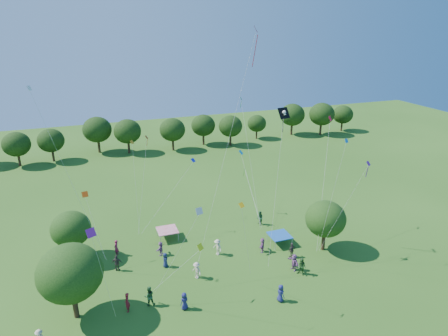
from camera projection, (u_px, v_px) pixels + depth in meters
near_tree_west at (70, 273)px, 31.34m from camera, size 5.15×5.15×6.56m
near_tree_north at (71, 229)px, 39.63m from camera, size 3.94×3.94×5.19m
near_tree_east at (326, 219)px, 41.16m from camera, size 4.19×4.19×5.52m
treeline at (138, 130)px, 72.57m from camera, size 88.01×8.77×6.77m
tent_red_stripe at (167, 230)px, 44.19m from camera, size 2.20×2.20×1.10m
tent_blue at (280, 235)px, 43.12m from camera, size 2.20×2.20×1.10m
crowd_person_0 at (281, 293)px, 34.35m from camera, size 0.62×0.89×1.63m
crowd_person_1 at (116, 248)px, 41.08m from camera, size 0.69×0.77×1.75m
crowd_person_2 at (302, 267)px, 37.90m from camera, size 0.89×0.98×1.77m
crowd_person_3 at (217, 247)px, 41.16m from camera, size 0.91×1.26×1.76m
crowd_person_4 at (117, 263)px, 38.57m from camera, size 1.09×0.74×1.69m
crowd_person_5 at (262, 245)px, 41.74m from camera, size 1.23×1.55×1.60m
crowd_person_6 at (165, 260)px, 39.18m from camera, size 0.42×0.76×1.52m
crowd_person_7 at (74, 254)px, 40.09m from camera, size 0.70×0.72×1.64m
crowd_person_8 at (260, 218)px, 47.21m from camera, size 0.53×0.89×1.74m
crowd_person_9 at (197, 270)px, 37.42m from camera, size 0.93×1.20×1.68m
crowd_person_10 at (73, 276)px, 36.43m from camera, size 1.14×1.03×1.82m
crowd_person_11 at (161, 248)px, 41.18m from camera, size 1.22×1.45×1.51m
crowd_person_12 at (184, 301)px, 33.41m from camera, size 0.89×0.74×1.59m
crowd_person_13 at (127, 302)px, 33.15m from camera, size 0.45×0.67×1.76m
crowd_person_14 at (149, 296)px, 33.87m from camera, size 0.91×0.53×1.80m
crowd_person_16 at (292, 250)px, 40.80m from camera, size 1.03×0.71×1.61m
crowd_person_17 at (294, 262)px, 38.64m from camera, size 0.76×1.68×1.74m
pirate_kite at (284, 117)px, 36.84m from camera, size 3.52×4.32×13.99m
red_high_kite at (245, 77)px, 36.46m from camera, size 8.36×6.43×21.13m
small_kite_0 at (328, 145)px, 42.66m from camera, size 5.34×7.33×11.77m
small_kite_1 at (87, 202)px, 38.46m from camera, size 1.44×3.00×6.07m
small_kite_2 at (134, 165)px, 42.39m from camera, size 0.57×3.11×9.62m
small_kite_3 at (247, 177)px, 47.92m from camera, size 0.71×6.82×5.06m
small_kite_4 at (338, 173)px, 37.49m from camera, size 2.07×0.32×11.40m
small_kite_5 at (94, 245)px, 27.45m from camera, size 1.34×1.30×8.39m
small_kite_6 at (190, 228)px, 29.81m from camera, size 3.37×3.46×8.84m
small_kite_7 at (244, 162)px, 51.09m from camera, size 2.15×11.05×5.58m
small_kite_8 at (145, 158)px, 43.08m from camera, size 2.33×3.61×9.89m
small_kite_9 at (244, 223)px, 31.71m from camera, size 2.32×2.79×8.52m
small_kite_10 at (195, 252)px, 33.33m from camera, size 4.63×0.76×4.07m
small_kite_11 at (246, 133)px, 45.37m from camera, size 0.62×7.50×13.31m
small_kite_12 at (184, 174)px, 46.46m from camera, size 7.59×4.98×6.19m
small_kite_13 at (357, 185)px, 35.04m from camera, size 1.93×3.68×10.39m
small_kite_14 at (55, 146)px, 34.44m from camera, size 4.60×2.16×16.54m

